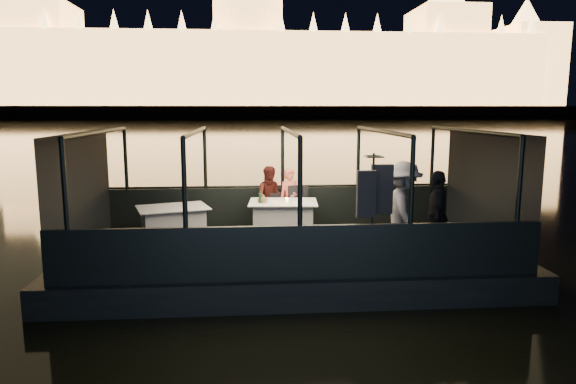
{
  "coord_description": "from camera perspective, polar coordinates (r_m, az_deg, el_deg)",
  "views": [
    {
      "loc": [
        -0.82,
        -9.94,
        3.24
      ],
      "look_at": [
        0.0,
        0.4,
        1.55
      ],
      "focal_mm": 32.0,
      "sensor_mm": 36.0,
      "label": 1
    }
  ],
  "objects": [
    {
      "name": "wine_glass_white",
      "position": [
        10.78,
        -2.75,
        -0.79
      ],
      "size": [
        0.07,
        0.07,
        0.18
      ],
      "primitive_type": null,
      "rotation": [
        0.0,
        0.0,
        0.2
      ],
      "color": "silver",
      "rests_on": "dining_table_central"
    },
    {
      "name": "parliament_building",
      "position": [
        186.72,
        -4.46,
        17.17
      ],
      "size": [
        220.0,
        32.0,
        60.0
      ],
      "primitive_type": null,
      "color": "#F2D18C",
      "rests_on": "embankment"
    },
    {
      "name": "person_man_maroon",
      "position": [
        11.71,
        -1.91,
        -0.54
      ],
      "size": [
        0.71,
        0.56,
        1.45
      ],
      "primitive_type": "imported",
      "rotation": [
        0.0,
        0.0,
        -0.02
      ],
      "color": "#401612",
      "rests_on": "boat_deck"
    },
    {
      "name": "dining_table_aft",
      "position": [
        10.87,
        -12.63,
        -3.48
      ],
      "size": [
        1.65,
        1.4,
        0.74
      ],
      "primitive_type": "cube",
      "rotation": [
        0.0,
        0.0,
        0.31
      ],
      "color": "silver",
      "rests_on": "boat_deck"
    },
    {
      "name": "cabin_glass_port",
      "position": [
        12.02,
        -0.61,
        3.81
      ],
      "size": [
        8.0,
        0.02,
        1.4
      ],
      "primitive_type": null,
      "color": "#99B2B2",
      "rests_on": "gunwale_port"
    },
    {
      "name": "gunwale_port",
      "position": [
        12.18,
        -0.6,
        -1.58
      ],
      "size": [
        8.0,
        0.08,
        0.9
      ],
      "primitive_type": "cube",
      "color": "black",
      "rests_on": "boat_deck"
    },
    {
      "name": "end_wall_fore",
      "position": [
        10.55,
        -22.01,
        -0.09
      ],
      "size": [
        0.02,
        4.0,
        2.3
      ],
      "primitive_type": null,
      "color": "black",
      "rests_on": "boat_deck"
    },
    {
      "name": "passenger_dark",
      "position": [
        9.71,
        16.22,
        -2.35
      ],
      "size": [
        0.74,
        1.05,
        1.65
      ],
      "primitive_type": "imported",
      "rotation": [
        0.0,
        0.0,
        4.33
      ],
      "color": "black",
      "rests_on": "boat_deck"
    },
    {
      "name": "boat_deck",
      "position": [
        10.35,
        0.18,
        -6.22
      ],
      "size": [
        8.0,
        4.0,
        0.04
      ],
      "primitive_type": "cube",
      "color": "black",
      "rests_on": "boat_hull"
    },
    {
      "name": "plate_near",
      "position": [
        10.71,
        1.84,
        -1.33
      ],
      "size": [
        0.23,
        0.23,
        0.01
      ],
      "primitive_type": "cylinder",
      "rotation": [
        0.0,
        0.0,
        0.09
      ],
      "color": "white",
      "rests_on": "dining_table_central"
    },
    {
      "name": "plate_far",
      "position": [
        11.15,
        -1.98,
        -0.91
      ],
      "size": [
        0.24,
        0.24,
        0.01
      ],
      "primitive_type": "cylinder",
      "rotation": [
        0.0,
        0.0,
        -0.04
      ],
      "color": "white",
      "rests_on": "dining_table_central"
    },
    {
      "name": "boat_hull",
      "position": [
        10.49,
        0.18,
        -8.74
      ],
      "size": [
        8.6,
        4.4,
        1.0
      ],
      "primitive_type": "cube",
      "color": "black",
      "rests_on": "river_water"
    },
    {
      "name": "chair_port_right",
      "position": [
        11.54,
        1.23,
        -2.19
      ],
      "size": [
        0.57,
        0.57,
        1.01
      ],
      "primitive_type": "cube",
      "rotation": [
        0.0,
        0.0,
        0.24
      ],
      "color": "black",
      "rests_on": "boat_deck"
    },
    {
      "name": "passenger_stripe",
      "position": [
        9.43,
        12.64,
        -2.54
      ],
      "size": [
        0.71,
        1.2,
        1.83
      ],
      "primitive_type": "imported",
      "rotation": [
        0.0,
        0.0,
        1.54
      ],
      "color": "silver",
      "rests_on": "boat_deck"
    },
    {
      "name": "cabin_roof_glass",
      "position": [
        9.98,
        0.18,
        6.73
      ],
      "size": [
        8.0,
        4.0,
        0.02
      ],
      "primitive_type": null,
      "color": "#99B2B2",
      "rests_on": "boat_deck"
    },
    {
      "name": "end_wall_aft",
      "position": [
        11.16,
        21.11,
        0.44
      ],
      "size": [
        0.02,
        4.0,
        2.3
      ],
      "primitive_type": null,
      "color": "black",
      "rests_on": "boat_deck"
    },
    {
      "name": "dining_table_central",
      "position": [
        11.08,
        -0.55,
        -3.01
      ],
      "size": [
        1.53,
        1.16,
        0.77
      ],
      "primitive_type": "cube",
      "rotation": [
        0.0,
        0.0,
        -0.08
      ],
      "color": "white",
      "rests_on": "boat_deck"
    },
    {
      "name": "person_woman_coral",
      "position": [
        11.74,
        0.23,
        -0.5
      ],
      "size": [
        0.56,
        0.43,
        1.39
      ],
      "primitive_type": "imported",
      "rotation": [
        0.0,
        0.0,
        0.21
      ],
      "color": "#F26C58",
      "rests_on": "boat_deck"
    },
    {
      "name": "gunwale_starboard",
      "position": [
        8.3,
        1.32,
        -6.76
      ],
      "size": [
        8.0,
        0.08,
        0.9
      ],
      "primitive_type": "cube",
      "color": "black",
      "rests_on": "boat_deck"
    },
    {
      "name": "wine_glass_empty",
      "position": [
        10.75,
        0.42,
        -0.82
      ],
      "size": [
        0.08,
        0.08,
        0.18
      ],
      "primitive_type": null,
      "rotation": [
        0.0,
        0.0,
        -0.41
      ],
      "color": "white",
      "rests_on": "dining_table_central"
    },
    {
      "name": "coat_stand",
      "position": [
        8.79,
        9.33,
        -2.95
      ],
      "size": [
        0.59,
        0.49,
        2.01
      ],
      "primitive_type": null,
      "rotation": [
        0.0,
        0.0,
        0.08
      ],
      "color": "black",
      "rests_on": "boat_deck"
    },
    {
      "name": "bread_basket",
      "position": [
        10.94,
        -2.84,
        -0.94
      ],
      "size": [
        0.28,
        0.28,
        0.09
      ],
      "primitive_type": "cylinder",
      "rotation": [
        0.0,
        0.0,
        -0.38
      ],
      "color": "brown",
      "rests_on": "dining_table_central"
    },
    {
      "name": "canopy_ribs",
      "position": [
        10.1,
        0.18,
        0.2
      ],
      "size": [
        8.0,
        4.0,
        2.3
      ],
      "primitive_type": null,
      "color": "black",
      "rests_on": "boat_deck"
    },
    {
      "name": "wine_bottle",
      "position": [
        10.82,
        -3.12,
        -0.47
      ],
      "size": [
        0.07,
        0.07,
        0.27
      ],
      "primitive_type": "cylinder",
      "rotation": [
        0.0,
        0.0,
        -0.21
      ],
      "color": "#163C1F",
      "rests_on": "dining_table_central"
    },
    {
      "name": "cabin_glass_starboard",
      "position": [
        8.06,
        1.35,
        1.12
      ],
      "size": [
        8.0,
        0.02,
        1.4
      ],
      "primitive_type": null,
      "color": "#99B2B2",
      "rests_on": "gunwale_starboard"
    },
    {
      "name": "amber_candle",
      "position": [
        10.92,
        -0.13,
        -0.95
      ],
      "size": [
        0.08,
        0.08,
        0.09
      ],
      "primitive_type": "cylinder",
      "rotation": [
        0.0,
        0.0,
        0.28
      ],
      "color": "#FF963F",
      "rests_on": "dining_table_central"
    },
    {
      "name": "embankment",
      "position": [
        219.95,
        -4.39,
        8.66
      ],
      "size": [
        400.0,
        140.0,
        6.0
      ],
      "primitive_type": "cube",
      "color": "#423D33",
      "rests_on": "ground"
    },
    {
      "name": "wine_glass_red",
      "position": [
        11.08,
        0.7,
        -0.51
      ],
      "size": [
        0.08,
        0.08,
        0.18
      ],
      "primitive_type": null,
      "rotation": [
        0.0,
        0.0,
        -0.42
      ],
      "color": "silver",
      "rests_on": "dining_table_central"
    },
    {
      "name": "chair_port_left",
      "position": [
        11.62,
        -1.1,
        -2.11
      ],
      "size": [
        0.45,
        0.45,
        0.82
      ],
      "primitive_type": "cube",
      "rotation": [
        0.0,
        0.0,
        0.19
      ],
      "color": "black",
      "rests_on": "boat_deck"
    },
    {
      "name": "river_water",
      "position": [
        90.0,
        -4.06,
        7.18
      ],
      "size": [
        500.0,
        500.0,
        0.0
      ],
      "primitive_type": "plane",
      "color": "black",
      "rests_on": "ground"
    }
  ]
}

